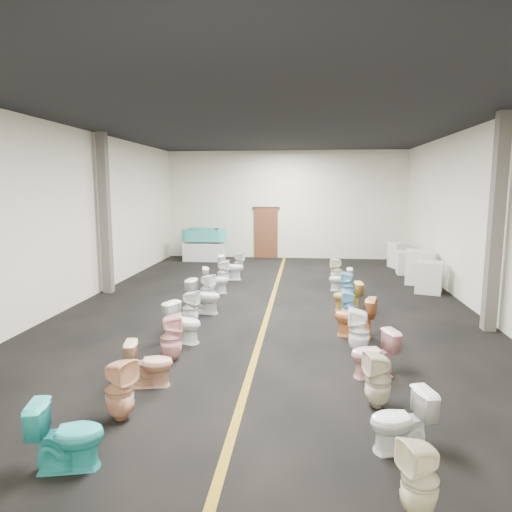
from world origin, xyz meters
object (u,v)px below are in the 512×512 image
at_px(bathtub, 204,235).
at_px(toilet_right_3, 374,354).
at_px(toilet_left_1, 120,390).
at_px(toilet_left_8, 216,280).
at_px(toilet_right_1, 401,421).
at_px(toilet_left_10, 231,267).
at_px(toilet_left_9, 223,273).
at_px(toilet_right_0, 420,479).
at_px(toilet_left_4, 184,323).
at_px(toilet_right_4, 359,331).
at_px(toilet_right_6, 349,306).
at_px(toilet_right_7, 347,296).
at_px(toilet_right_2, 378,380).
at_px(appliance_crate_a, 429,277).
at_px(appliance_crate_d, 400,255).
at_px(display_table, 204,252).
at_px(toilet_left_3, 171,337).
at_px(toilet_left_5, 190,308).
at_px(toilet_left_2, 150,363).
at_px(toilet_right_10, 337,271).
at_px(toilet_left_7, 207,289).
at_px(toilet_right_8, 348,286).
at_px(toilet_right_5, 355,317).
at_px(appliance_crate_c, 407,263).
at_px(toilet_left_0, 68,435).
at_px(toilet_left_6, 204,296).
at_px(appliance_crate_b, 419,267).
at_px(toilet_right_9, 341,279).
at_px(toilet_left_11, 239,263).

height_order(bathtub, toilet_right_3, bathtub).
height_order(toilet_left_1, toilet_left_8, toilet_left_1).
bearing_deg(toilet_right_1, toilet_left_10, -175.03).
relative_size(toilet_left_8, toilet_left_9, 0.95).
height_order(toilet_left_8, toilet_right_0, toilet_left_8).
relative_size(toilet_left_4, toilet_right_4, 0.93).
xyz_separation_m(toilet_right_3, toilet_right_6, (-0.11, 3.02, -0.03)).
bearing_deg(toilet_right_7, toilet_right_2, -7.26).
bearing_deg(toilet_right_4, appliance_crate_a, 164.41).
bearing_deg(appliance_crate_d, toilet_right_7, -111.51).
height_order(toilet_left_9, toilet_right_7, toilet_left_9).
height_order(display_table, appliance_crate_d, appliance_crate_d).
relative_size(display_table, toilet_right_2, 2.08).
height_order(toilet_left_1, toilet_right_0, toilet_left_1).
distance_m(toilet_left_4, toilet_right_2, 4.08).
distance_m(toilet_left_3, toilet_left_8, 5.09).
height_order(toilet_left_5, toilet_right_7, toilet_left_5).
distance_m(toilet_left_1, toilet_right_6, 5.83).
height_order(toilet_left_2, toilet_right_10, toilet_right_10).
distance_m(toilet_left_7, toilet_right_8, 3.73).
height_order(toilet_left_2, toilet_left_7, toilet_left_7).
distance_m(toilet_left_4, toilet_left_10, 6.08).
bearing_deg(toilet_right_5, toilet_right_4, 13.28).
bearing_deg(appliance_crate_c, toilet_left_5, -132.01).
bearing_deg(toilet_right_0, appliance_crate_c, 148.48).
relative_size(toilet_left_0, toilet_right_7, 1.08).
xyz_separation_m(toilet_left_3, toilet_right_8, (3.45, 4.65, -0.03)).
bearing_deg(toilet_left_3, toilet_left_6, -18.03).
height_order(appliance_crate_b, toilet_left_10, appliance_crate_b).
relative_size(toilet_left_8, toilet_right_5, 0.92).
relative_size(display_table, toilet_right_3, 2.15).
bearing_deg(appliance_crate_b, toilet_left_3, -129.68).
relative_size(toilet_left_1, toilet_right_6, 1.16).
xyz_separation_m(toilet_left_10, toilet_right_0, (3.47, -10.53, -0.03)).
distance_m(toilet_left_5, toilet_right_0, 6.51).
xyz_separation_m(toilet_left_1, toilet_right_1, (3.48, -0.35, -0.04)).
relative_size(appliance_crate_c, toilet_right_9, 1.15).
bearing_deg(toilet_left_3, toilet_right_2, -132.24).
xyz_separation_m(appliance_crate_a, toilet_left_6, (-5.94, -2.78, -0.04)).
xyz_separation_m(appliance_crate_b, toilet_left_5, (-6.00, -5.06, -0.13)).
xyz_separation_m(toilet_left_11, toilet_right_2, (3.31, -9.45, 0.01)).
distance_m(toilet_left_8, toilet_left_9, 1.01).
xyz_separation_m(toilet_left_0, toilet_right_5, (3.52, 4.77, 0.03)).
xyz_separation_m(toilet_left_1, toilet_right_4, (3.36, 2.77, 0.01)).
bearing_deg(toilet_left_8, toilet_left_10, -16.63).
bearing_deg(toilet_right_0, toilet_right_2, 161.30).
height_order(appliance_crate_c, toilet_right_10, toilet_right_10).
distance_m(toilet_left_11, toilet_right_2, 10.01).
relative_size(appliance_crate_b, toilet_left_9, 1.32).
bearing_deg(toilet_left_8, toilet_left_6, 169.78).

